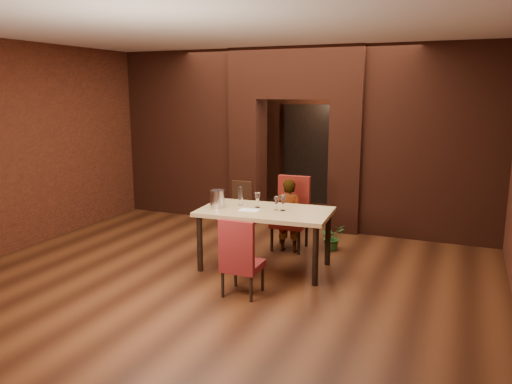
% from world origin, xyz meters
% --- Properties ---
extents(floor, '(8.00, 8.00, 0.00)m').
position_xyz_m(floor, '(0.00, 0.00, 0.00)').
color(floor, '#4A2512').
rests_on(floor, ground).
extents(ceiling, '(7.00, 8.00, 0.04)m').
position_xyz_m(ceiling, '(0.00, 0.00, 3.20)').
color(ceiling, silver).
rests_on(ceiling, ground).
extents(wall_back, '(7.00, 0.04, 3.20)m').
position_xyz_m(wall_back, '(0.00, 4.00, 1.60)').
color(wall_back, maroon).
rests_on(wall_back, ground).
extents(wall_front, '(7.00, 0.04, 3.20)m').
position_xyz_m(wall_front, '(0.00, -4.00, 1.60)').
color(wall_front, maroon).
rests_on(wall_front, ground).
extents(wall_left, '(0.04, 8.00, 3.20)m').
position_xyz_m(wall_left, '(-3.50, 0.00, 1.60)').
color(wall_left, maroon).
rests_on(wall_left, ground).
extents(pillar_left, '(0.55, 0.55, 2.30)m').
position_xyz_m(pillar_left, '(-0.95, 2.00, 1.15)').
color(pillar_left, maroon).
rests_on(pillar_left, ground).
extents(pillar_right, '(0.55, 0.55, 2.30)m').
position_xyz_m(pillar_right, '(0.95, 2.00, 1.15)').
color(pillar_right, maroon).
rests_on(pillar_right, ground).
extents(lintel, '(2.45, 0.55, 0.90)m').
position_xyz_m(lintel, '(0.00, 2.00, 2.75)').
color(lintel, maroon).
rests_on(lintel, ground).
extents(wing_wall_left, '(2.28, 0.35, 3.20)m').
position_xyz_m(wing_wall_left, '(-2.36, 2.00, 1.60)').
color(wing_wall_left, maroon).
rests_on(wing_wall_left, ground).
extents(wing_wall_right, '(2.28, 0.35, 3.20)m').
position_xyz_m(wing_wall_right, '(2.36, 2.00, 1.60)').
color(wing_wall_right, maroon).
rests_on(wing_wall_right, ground).
extents(vent_panel, '(0.40, 0.03, 0.50)m').
position_xyz_m(vent_panel, '(-0.95, 1.71, 0.55)').
color(vent_panel, brown).
rests_on(vent_panel, ground).
extents(rear_door, '(0.90, 0.08, 2.10)m').
position_xyz_m(rear_door, '(-0.40, 3.94, 1.05)').
color(rear_door, black).
rests_on(rear_door, ground).
extents(rear_door_frame, '(1.02, 0.04, 2.22)m').
position_xyz_m(rear_door_frame, '(-0.40, 3.90, 1.05)').
color(rear_door_frame, black).
rests_on(rear_door_frame, ground).
extents(dining_table, '(1.86, 1.13, 0.84)m').
position_xyz_m(dining_table, '(0.37, -0.39, 0.42)').
color(dining_table, tan).
rests_on(dining_table, ground).
extents(chair_far, '(0.53, 0.53, 1.13)m').
position_xyz_m(chair_far, '(0.40, 0.55, 0.57)').
color(chair_far, maroon).
rests_on(chair_far, ground).
extents(chair_near, '(0.45, 0.45, 0.97)m').
position_xyz_m(chair_near, '(0.47, -1.36, 0.49)').
color(chair_near, maroon).
rests_on(chair_near, ground).
extents(person_seated, '(0.44, 0.31, 1.14)m').
position_xyz_m(person_seated, '(0.42, 0.43, 0.57)').
color(person_seated, silver).
rests_on(person_seated, ground).
extents(wine_glass_a, '(0.09, 0.09, 0.21)m').
position_xyz_m(wine_glass_a, '(0.22, -0.31, 0.94)').
color(wine_glass_a, white).
rests_on(wine_glass_a, dining_table).
extents(wine_glass_b, '(0.08, 0.08, 0.19)m').
position_xyz_m(wine_glass_b, '(0.52, -0.36, 0.93)').
color(wine_glass_b, silver).
rests_on(wine_glass_b, dining_table).
extents(wine_glass_c, '(0.09, 0.09, 0.21)m').
position_xyz_m(wine_glass_c, '(0.61, -0.35, 0.94)').
color(wine_glass_c, silver).
rests_on(wine_glass_c, dining_table).
extents(tasting_sheet, '(0.28, 0.21, 0.00)m').
position_xyz_m(tasting_sheet, '(0.18, -0.51, 0.84)').
color(tasting_sheet, white).
rests_on(tasting_sheet, dining_table).
extents(wine_bucket, '(0.20, 0.20, 0.25)m').
position_xyz_m(wine_bucket, '(-0.30, -0.53, 0.96)').
color(wine_bucket, silver).
rests_on(wine_bucket, dining_table).
extents(water_bottle, '(0.06, 0.06, 0.27)m').
position_xyz_m(water_bottle, '(-0.07, -0.26, 0.98)').
color(water_bottle, white).
rests_on(water_bottle, dining_table).
extents(potted_plant, '(0.49, 0.49, 0.41)m').
position_xyz_m(potted_plant, '(1.03, 0.77, 0.21)').
color(potted_plant, '#265F23').
rests_on(potted_plant, ground).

